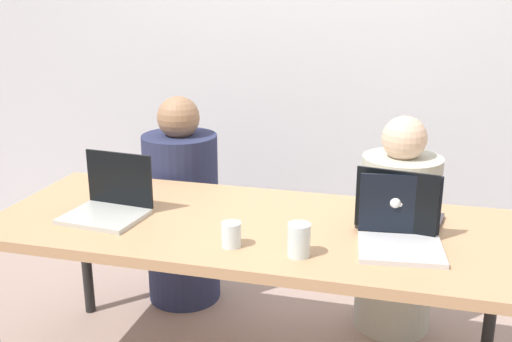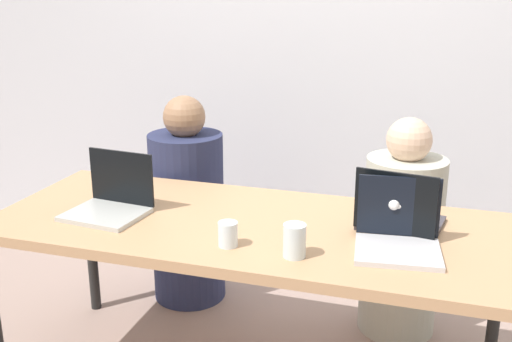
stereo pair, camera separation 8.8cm
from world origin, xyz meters
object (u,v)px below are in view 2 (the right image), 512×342
Objects in this scene: person_on_left at (188,211)px; laptop_front_right at (398,235)px; laptop_front_left at (111,201)px; laptop_back_right at (399,216)px; water_glass_center at (228,236)px; water_glass_right at (294,243)px; person_on_right at (401,239)px.

person_on_left is 1.33m from laptop_front_right.
laptop_front_left is (-0.01, -0.69, 0.29)m from person_on_left.
laptop_front_right and laptop_front_left have the same top height.
person_on_left is 3.47× the size of laptop_front_right.
water_glass_center is (-0.55, -0.32, -0.02)m from laptop_back_right.
laptop_back_right is 0.46m from water_glass_right.
person_on_left is 9.43× the size of water_glass_right.
person_on_left is 1.07m from person_on_right.
water_glass_center is at bearing 138.43° from person_on_left.
laptop_back_right is 3.75× the size of water_glass_center.
person_on_right is 0.61m from laptop_back_right.
laptop_front_right is 0.58m from water_glass_center.
water_glass_right is at bearing 56.35° from laptop_back_right.
laptop_front_left is at bearing 172.76° from laptop_front_right.
laptop_front_left reaches higher than water_glass_center.
water_glass_right is (0.77, -0.86, 0.29)m from person_on_left.
laptop_front_left is 3.63× the size of water_glass_center.
person_on_right is 1.05m from water_glass_center.
person_on_right is at bearing 38.22° from laptop_front_left.
person_on_right reaches higher than water_glass_right.
laptop_front_left is at bearing 18.96° from person_on_right.
water_glass_right is (-0.30, -0.86, 0.31)m from person_on_right.
water_glass_center is at bearing 43.99° from person_on_right.
person_on_left reaches higher than laptop_front_left.
person_on_right is at bearing 57.49° from water_glass_center.
laptop_front_right is 0.94× the size of laptop_back_right.
laptop_front_left is at bearing 163.86° from water_glass_center.
person_on_right is at bearing -80.28° from laptop_back_right.
person_on_left is at bearing 131.67° from water_glass_right.
laptop_front_right is 2.71× the size of water_glass_right.
laptop_back_right is at bearing 170.46° from person_on_left.
person_on_right is 3.27× the size of laptop_front_left.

